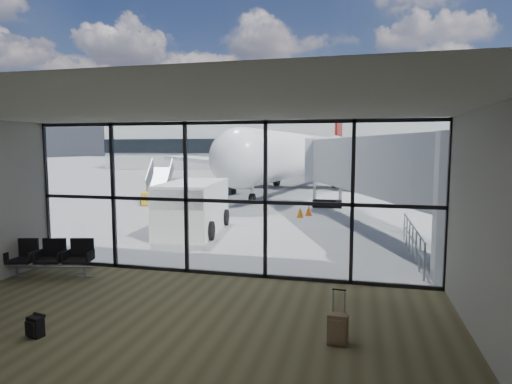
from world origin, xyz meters
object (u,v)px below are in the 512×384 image
at_px(backpack, 35,327).
at_px(service_van, 193,207).
at_px(mobile_stairs, 159,195).
at_px(seating_row, 52,255).
at_px(belt_loader, 221,188).
at_px(suitcase, 338,329).
at_px(airliner, 308,155).

bearing_deg(backpack, service_van, 106.38).
relative_size(backpack, service_van, 0.09).
xyz_separation_m(service_van, mobile_stairs, (-5.95, 8.72, -0.58)).
bearing_deg(backpack, mobile_stairs, 120.92).
height_order(seating_row, service_van, service_van).
relative_size(seating_row, belt_loader, 0.61).
distance_m(seating_row, suitcase, 8.76).
distance_m(suitcase, service_van, 11.78).
relative_size(suitcase, airliner, 0.03).
bearing_deg(airliner, belt_loader, -112.37).
bearing_deg(seating_row, airliner, 69.62).
xyz_separation_m(seating_row, airliner, (3.81, 31.52, 2.43)).
bearing_deg(seating_row, backpack, -68.77).
bearing_deg(belt_loader, backpack, -63.36).
bearing_deg(airliner, suitcase, -74.77).
xyz_separation_m(backpack, mobile_stairs, (-6.90, 19.38, 0.34)).
bearing_deg(airliner, service_van, -87.54).
bearing_deg(mobile_stairs, airliner, 47.98).
distance_m(seating_row, service_van, 7.20).
distance_m(airliner, mobile_stairs, 17.95).
bearing_deg(suitcase, backpack, -166.62).
relative_size(suitcase, belt_loader, 0.27).
bearing_deg(belt_loader, service_van, -59.86).
bearing_deg(seating_row, suitcase, -30.74).
xyz_separation_m(seating_row, belt_loader, (-1.91, 21.61, -0.01)).
bearing_deg(mobile_stairs, service_van, -70.34).
relative_size(backpack, airliner, 0.01).
bearing_deg(belt_loader, airliner, 76.64).
xyz_separation_m(suitcase, mobile_stairs, (-12.73, 18.32, 0.25)).
bearing_deg(service_van, seating_row, -109.86).
relative_size(seating_row, backpack, 5.28).
bearing_deg(suitcase, service_van, 128.29).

